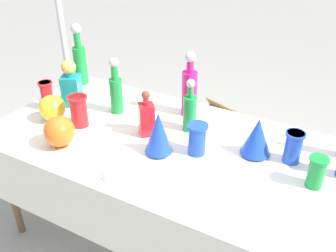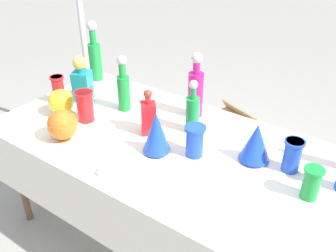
{
  "view_description": "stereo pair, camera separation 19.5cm",
  "coord_description": "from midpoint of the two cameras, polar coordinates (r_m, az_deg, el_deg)",
  "views": [
    {
      "loc": [
        0.8,
        -1.47,
        1.87
      ],
      "look_at": [
        0.0,
        0.0,
        0.86
      ],
      "focal_mm": 40.0,
      "sensor_mm": 36.0,
      "label": 1
    },
    {
      "loc": [
        0.97,
        -1.36,
        1.87
      ],
      "look_at": [
        0.0,
        0.0,
        0.86
      ],
      "focal_mm": 40.0,
      "sensor_mm": 36.0,
      "label": 2
    }
  ],
  "objects": [
    {
      "name": "tall_bottle_4",
      "position": [
        2.05,
        6.5,
        2.13
      ],
      "size": [
        0.08,
        0.08,
        0.31
      ],
      "color": "#198C38",
      "rests_on": "display_table"
    },
    {
      "name": "cardboard_box_behind_left",
      "position": [
        3.12,
        11.71,
        -2.23
      ],
      "size": [
        0.52,
        0.44,
        0.45
      ],
      "color": "tan",
      "rests_on": "ground"
    },
    {
      "name": "round_bowl_0",
      "position": [
        2.29,
        -13.68,
        3.53
      ],
      "size": [
        0.15,
        0.15,
        0.16
      ],
      "color": "yellow",
      "rests_on": "display_table"
    },
    {
      "name": "fluted_vase_1",
      "position": [
        1.86,
        1.21,
        -1.01
      ],
      "size": [
        0.14,
        0.14,
        0.23
      ],
      "color": "blue",
      "rests_on": "display_table"
    },
    {
      "name": "display_table",
      "position": [
        2.01,
        2.1,
        -4.5
      ],
      "size": [
        1.98,
        0.98,
        0.76
      ],
      "color": "white",
      "rests_on": "ground"
    },
    {
      "name": "canopy_pole",
      "position": [
        3.05,
        -10.87,
        12.23
      ],
      "size": [
        0.18,
        0.18,
        2.33
      ],
      "color": "silver",
      "rests_on": "ground"
    },
    {
      "name": "price_tag_center",
      "position": [
        1.75,
        -6.55,
        -7.52
      ],
      "size": [
        0.06,
        0.02,
        0.04
      ],
      "primitive_type": "cube",
      "rotation": [
        -0.21,
        0.0,
        0.13
      ],
      "color": "white",
      "rests_on": "display_table"
    },
    {
      "name": "price_tag_left",
      "position": [
        1.78,
        -7.54,
        -7.04
      ],
      "size": [
        0.05,
        0.02,
        0.04
      ],
      "primitive_type": "cube",
      "rotation": [
        -0.21,
        0.0,
        -0.11
      ],
      "color": "white",
      "rests_on": "display_table"
    },
    {
      "name": "round_bowl_1",
      "position": [
        2.03,
        -13.2,
        0.08
      ],
      "size": [
        0.16,
        0.16,
        0.17
      ],
      "color": "orange",
      "rests_on": "display_table"
    },
    {
      "name": "tall_bottle_3",
      "position": [
        2.19,
        6.78,
        5.37
      ],
      "size": [
        0.09,
        0.09,
        0.39
      ],
      "color": "#C61972",
      "rests_on": "display_table"
    },
    {
      "name": "slender_vase_4",
      "position": [
        1.75,
        24.09,
        -7.94
      ],
      "size": [
        0.09,
        0.09,
        0.15
      ],
      "color": "#198C38",
      "rests_on": "display_table"
    },
    {
      "name": "tall_bottle_1",
      "position": [
        2.26,
        -4.35,
        5.8
      ],
      "size": [
        0.08,
        0.08,
        0.35
      ],
      "color": "#198C38",
      "rests_on": "display_table"
    },
    {
      "name": "ground_plane",
      "position": [
        2.51,
        2.33,
        -17.13
      ],
      "size": [
        40.0,
        40.0,
        0.0
      ],
      "primitive_type": "plane",
      "color": "gray"
    },
    {
      "name": "slender_vase_0",
      "position": [
        2.19,
        -10.07,
        3.06
      ],
      "size": [
        0.11,
        0.11,
        0.18
      ],
      "color": "red",
      "rests_on": "display_table"
    },
    {
      "name": "slender_vase_5",
      "position": [
        1.87,
        7.1,
        -2.2
      ],
      "size": [
        0.11,
        0.11,
        0.17
      ],
      "color": "blue",
      "rests_on": "display_table"
    },
    {
      "name": "slender_vase_3",
      "position": [
        2.42,
        -14.18,
        5.47
      ],
      "size": [
        0.09,
        0.09,
        0.18
      ],
      "color": "red",
      "rests_on": "display_table"
    },
    {
      "name": "square_decanter_0",
      "position": [
        2.42,
        -10.73,
        6.81
      ],
      "size": [
        0.14,
        0.14,
        0.3
      ],
      "color": "teal",
      "rests_on": "display_table"
    },
    {
      "name": "tall_bottle_0",
      "position": [
        2.69,
        -9.05,
        10.52
      ],
      "size": [
        0.09,
        0.09,
        0.42
      ],
      "color": "#198C38",
      "rests_on": "display_table"
    },
    {
      "name": "slender_vase_1",
      "position": [
        1.88,
        21.31,
        -4.16
      ],
      "size": [
        0.1,
        0.1,
        0.17
      ],
      "color": "blue",
      "rests_on": "display_table"
    },
    {
      "name": "square_decanter_1",
      "position": [
        2.03,
        -0.26,
        1.45
      ],
      "size": [
        0.11,
        0.11,
        0.26
      ],
      "color": "red",
      "rests_on": "display_table"
    },
    {
      "name": "fluted_vase_0",
      "position": [
        1.88,
        16.19,
        -2.46
      ],
      "size": [
        0.15,
        0.15,
        0.21
      ],
      "color": "blue",
      "rests_on": "display_table"
    }
  ]
}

